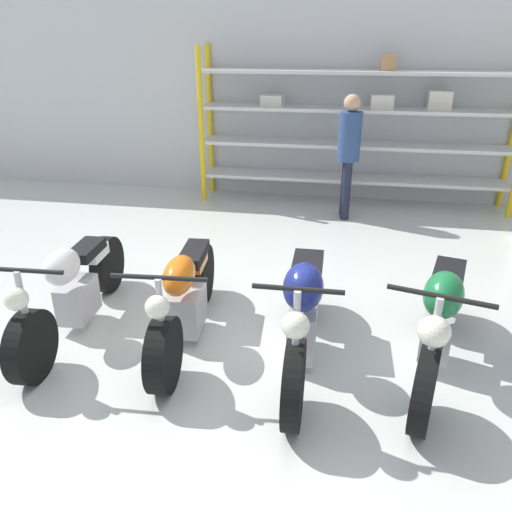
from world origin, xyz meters
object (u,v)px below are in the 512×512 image
Objects in this scene: shelving_rack at (357,124)px; motorcycle_white at (73,289)px; motorcycle_green at (439,320)px; motorcycle_blue at (303,313)px; person_browsing at (349,147)px; motorcycle_orange at (185,298)px.

motorcycle_white is (-2.55, -4.31, -0.87)m from shelving_rack.
motorcycle_blue is at bearing -72.14° from motorcycle_green.
motorcycle_blue is (2.14, -0.15, 0.06)m from motorcycle_white.
motorcycle_white is at bearing -94.54° from motorcycle_blue.
shelving_rack is at bearing -103.62° from person_browsing.
motorcycle_white is at bearing 50.40° from person_browsing.
person_browsing reaches higher than motorcycle_green.
motorcycle_orange is at bearing -109.17° from shelving_rack.
motorcycle_orange is 3.89m from person_browsing.
motorcycle_green is at bearing -81.28° from shelving_rack.
motorcycle_blue reaches higher than motorcycle_orange.
motorcycle_blue is at bearing 76.68° from motorcycle_orange.
motorcycle_white is at bearing -76.90° from motorcycle_green.
person_browsing reaches higher than motorcycle_orange.
motorcycle_green reaches higher than motorcycle_white.
motorcycle_orange is 0.95× the size of motorcycle_blue.
motorcycle_blue is 1.02× the size of motorcycle_green.
shelving_rack is 4.52m from motorcycle_green.
shelving_rack reaches higher than motorcycle_blue.
motorcycle_white is 2.14m from motorcycle_blue.
motorcycle_green reaches higher than motorcycle_orange.
person_browsing reaches higher than motorcycle_white.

